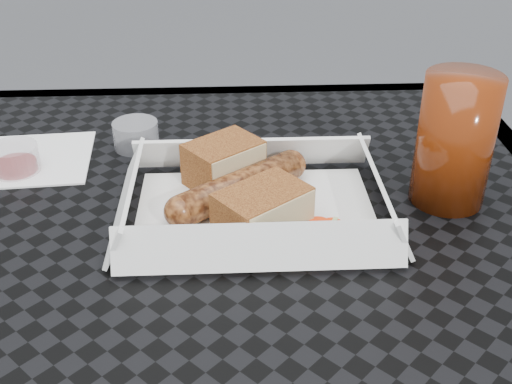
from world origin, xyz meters
TOP-DOWN VIEW (x-y plane):
  - patio_table at (0.00, 0.00)m, footprint 0.80×0.80m
  - food_tray at (0.09, 0.08)m, footprint 0.22×0.15m
  - bratwurst at (0.07, 0.10)m, footprint 0.14×0.11m
  - bread_near at (0.06, 0.13)m, footprint 0.09×0.08m
  - bread_far at (0.09, 0.05)m, footprint 0.09×0.09m
  - veg_garnish at (0.16, 0.03)m, footprint 0.03×0.03m
  - napkin at (-0.15, 0.20)m, footprint 0.13×0.13m
  - condiment_cup_sauce at (-0.16, 0.17)m, footprint 0.05×0.05m
  - condiment_cup_empty at (-0.04, 0.22)m, footprint 0.05×0.05m
  - drink_glass at (0.27, 0.10)m, footprint 0.07×0.07m

SIDE VIEW (x-z plane):
  - patio_table at x=0.00m, z-range 0.30..1.04m
  - napkin at x=-0.15m, z-range 0.74..0.75m
  - food_tray at x=0.09m, z-range 0.74..0.75m
  - veg_garnish at x=0.16m, z-range 0.75..0.75m
  - condiment_cup_sauce at x=-0.16m, z-range 0.74..0.78m
  - condiment_cup_empty at x=-0.04m, z-range 0.74..0.78m
  - bratwurst at x=0.07m, z-range 0.75..0.78m
  - bread_far at x=0.09m, z-range 0.75..0.79m
  - bread_near at x=0.06m, z-range 0.75..0.79m
  - drink_glass at x=0.27m, z-range 0.74..0.87m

